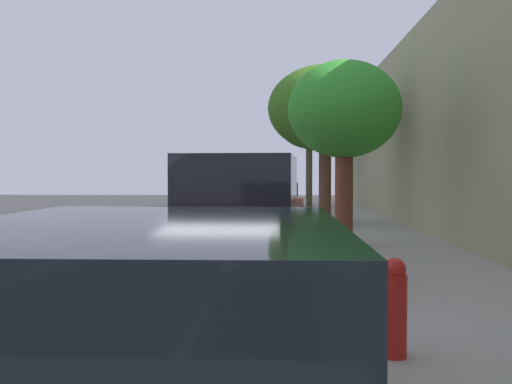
% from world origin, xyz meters
% --- Properties ---
extents(ground, '(67.83, 67.83, 0.00)m').
position_xyz_m(ground, '(0.00, 0.00, 0.00)').
color(ground, '#343434').
extents(sidewalk, '(3.12, 42.39, 0.17)m').
position_xyz_m(sidewalk, '(3.42, 0.00, 0.08)').
color(sidewalk, '#9B9A8E').
rests_on(sidewalk, ground).
extents(curb_edge, '(0.16, 42.39, 0.17)m').
position_xyz_m(curb_edge, '(1.78, 0.00, 0.08)').
color(curb_edge, gray).
rests_on(curb_edge, ground).
extents(lane_stripe_centre, '(0.14, 40.00, 0.01)m').
position_xyz_m(lane_stripe_centre, '(-3.03, -1.20, 0.00)').
color(lane_stripe_centre, white).
rests_on(lane_stripe_centre, ground).
extents(lane_stripe_bike_edge, '(0.12, 42.39, 0.01)m').
position_xyz_m(lane_stripe_bike_edge, '(0.31, 0.00, 0.00)').
color(lane_stripe_bike_edge, white).
rests_on(lane_stripe_bike_edge, ground).
extents(building_facade, '(0.50, 42.39, 5.82)m').
position_xyz_m(building_facade, '(5.23, 0.00, 2.91)').
color(building_facade, tan).
rests_on(building_facade, ground).
extents(parked_suv_red_second, '(2.16, 4.80, 1.99)m').
position_xyz_m(parked_suv_red_second, '(0.64, -2.65, 1.03)').
color(parked_suv_red_second, maroon).
rests_on(parked_suv_red_second, ground).
extents(parked_sedan_tan_mid, '(2.04, 4.50, 1.52)m').
position_xyz_m(parked_sedan_tan_mid, '(0.81, 12.52, 0.75)').
color(parked_sedan_tan_mid, tan).
rests_on(parked_sedan_tan_mid, ground).
extents(bicycle_at_curb, '(1.70, 0.65, 0.78)m').
position_xyz_m(bicycle_at_curb, '(1.31, 7.63, 0.39)').
color(bicycle_at_curb, black).
rests_on(bicycle_at_curb, ground).
extents(cyclist_with_backpack, '(0.52, 0.55, 1.77)m').
position_xyz_m(cyclist_with_backpack, '(1.53, 7.19, 1.08)').
color(cyclist_with_backpack, '#C6B284').
rests_on(cyclist_with_backpack, ground).
extents(street_tree_mid_block, '(2.40, 2.40, 3.94)m').
position_xyz_m(street_tree_mid_block, '(2.61, 0.44, 3.03)').
color(street_tree_mid_block, brown).
rests_on(street_tree_mid_block, sidewalk).
extents(street_tree_far_end, '(3.47, 3.47, 4.82)m').
position_xyz_m(street_tree_far_end, '(2.61, 5.71, 3.66)').
color(street_tree_far_end, brown).
rests_on(street_tree_far_end, sidewalk).
extents(street_tree_corner, '(3.30, 3.30, 6.00)m').
position_xyz_m(street_tree_corner, '(2.61, 15.46, 4.50)').
color(street_tree_corner, '#4C482F').
rests_on(street_tree_corner, sidewalk).
extents(fire_hydrant, '(0.22, 0.22, 0.84)m').
position_xyz_m(fire_hydrant, '(2.21, -7.10, 0.59)').
color(fire_hydrant, red).
rests_on(fire_hydrant, sidewalk).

